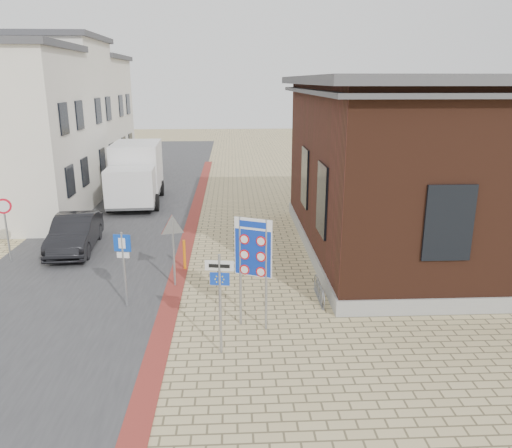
{
  "coord_description": "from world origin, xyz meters",
  "views": [
    {
      "loc": [
        -0.04,
        -12.13,
        6.64
      ],
      "look_at": [
        0.71,
        3.23,
        2.2
      ],
      "focal_mm": 35.0,
      "sensor_mm": 36.0,
      "label": 1
    }
  ],
  "objects_px": {
    "sedan": "(75,233)",
    "border_sign": "(253,250)",
    "box_truck": "(136,173)",
    "essen_sign": "(220,288)",
    "bollard": "(184,255)",
    "parking_sign": "(123,257)"
  },
  "relations": [
    {
      "from": "essen_sign",
      "to": "parking_sign",
      "type": "xyz_separation_m",
      "value": [
        -2.93,
        2.85,
        -0.16
      ]
    },
    {
      "from": "box_truck",
      "to": "bollard",
      "type": "xyz_separation_m",
      "value": [
        3.57,
        -10.53,
        -1.12
      ]
    },
    {
      "from": "box_truck",
      "to": "essen_sign",
      "type": "relative_size",
      "value": 2.42
    },
    {
      "from": "sedan",
      "to": "essen_sign",
      "type": "distance_m",
      "value": 10.26
    },
    {
      "from": "sedan",
      "to": "box_truck",
      "type": "xyz_separation_m",
      "value": [
        1.02,
        8.14,
        0.96
      ]
    },
    {
      "from": "sedan",
      "to": "essen_sign",
      "type": "height_order",
      "value": "essen_sign"
    },
    {
      "from": "sedan",
      "to": "border_sign",
      "type": "bearing_deg",
      "value": -49.41
    },
    {
      "from": "sedan",
      "to": "box_truck",
      "type": "bearing_deg",
      "value": 78.4
    },
    {
      "from": "essen_sign",
      "to": "bollard",
      "type": "distance_m",
      "value": 6.14
    },
    {
      "from": "box_truck",
      "to": "parking_sign",
      "type": "bearing_deg",
      "value": -84.69
    },
    {
      "from": "sedan",
      "to": "border_sign",
      "type": "xyz_separation_m",
      "value": [
        6.9,
        -6.89,
        1.55
      ]
    },
    {
      "from": "border_sign",
      "to": "essen_sign",
      "type": "relative_size",
      "value": 1.2
    },
    {
      "from": "box_truck",
      "to": "border_sign",
      "type": "bearing_deg",
      "value": -72.04
    },
    {
      "from": "sedan",
      "to": "bollard",
      "type": "distance_m",
      "value": 5.18
    },
    {
      "from": "box_truck",
      "to": "parking_sign",
      "type": "relative_size",
      "value": 2.7
    },
    {
      "from": "essen_sign",
      "to": "sedan",
      "type": "bearing_deg",
      "value": 134.87
    },
    {
      "from": "bollard",
      "to": "border_sign",
      "type": "bearing_deg",
      "value": -62.93
    },
    {
      "from": "sedan",
      "to": "bollard",
      "type": "bearing_deg",
      "value": -31.92
    },
    {
      "from": "sedan",
      "to": "border_sign",
      "type": "distance_m",
      "value": 9.87
    },
    {
      "from": "box_truck",
      "to": "essen_sign",
      "type": "xyz_separation_m",
      "value": [
        5.0,
        -16.38,
        0.07
      ]
    },
    {
      "from": "sedan",
      "to": "box_truck",
      "type": "height_order",
      "value": "box_truck"
    },
    {
      "from": "sedan",
      "to": "border_sign",
      "type": "relative_size",
      "value": 1.39
    }
  ]
}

